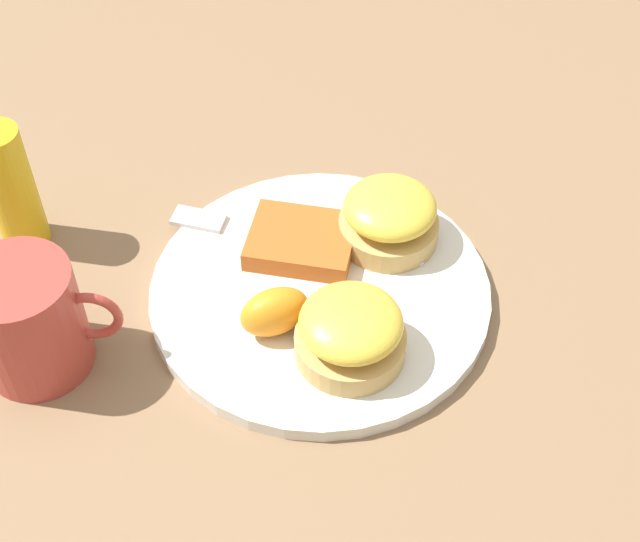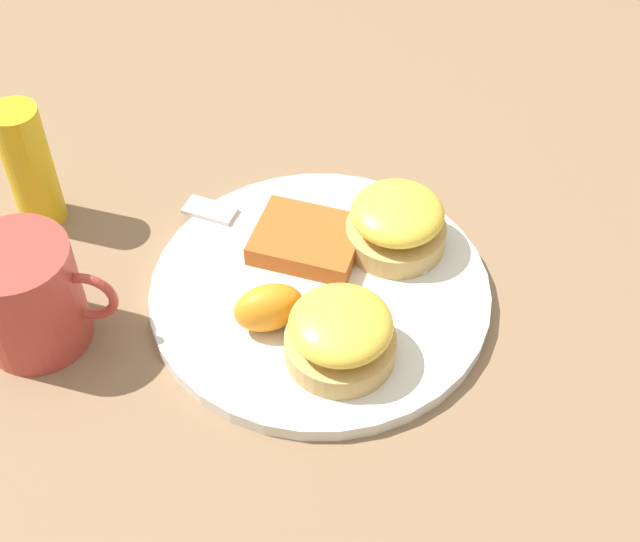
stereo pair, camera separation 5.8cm
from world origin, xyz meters
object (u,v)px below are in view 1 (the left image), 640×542
(hashbrown_patty, at_px, (302,241))
(condiment_bottle, at_px, (11,188))
(sandwich_benedict_right, at_px, (389,217))
(cup, at_px, (29,321))
(fork, at_px, (279,234))
(sandwich_benedict_left, at_px, (351,332))
(orange_wedge, at_px, (275,312))

(hashbrown_patty, xyz_separation_m, condiment_bottle, (-0.26, 0.03, 0.04))
(sandwich_benedict_right, bearing_deg, cup, -156.90)
(fork, bearing_deg, sandwich_benedict_left, -65.66)
(sandwich_benedict_left, xyz_separation_m, cup, (-0.26, 0.01, 0.01))
(sandwich_benedict_left, distance_m, orange_wedge, 0.07)
(cup, bearing_deg, fork, 33.60)
(sandwich_benedict_right, xyz_separation_m, fork, (-0.10, 0.00, -0.02))
(orange_wedge, bearing_deg, sandwich_benedict_left, -22.83)
(fork, xyz_separation_m, condiment_bottle, (-0.24, 0.01, 0.05))
(hashbrown_patty, bearing_deg, fork, 142.71)
(hashbrown_patty, bearing_deg, condiment_bottle, 173.36)
(sandwich_benedict_right, height_order, orange_wedge, sandwich_benedict_right)
(sandwich_benedict_left, distance_m, fork, 0.15)
(hashbrown_patty, xyz_separation_m, orange_wedge, (-0.02, -0.09, 0.01))
(hashbrown_patty, distance_m, cup, 0.25)
(orange_wedge, relative_size, fork, 0.25)
(sandwich_benedict_right, distance_m, hashbrown_patty, 0.08)
(sandwich_benedict_right, height_order, cup, cup)
(orange_wedge, xyz_separation_m, condiment_bottle, (-0.24, 0.12, 0.03))
(sandwich_benedict_right, bearing_deg, orange_wedge, -133.63)
(fork, relative_size, condiment_bottle, 1.86)
(hashbrown_patty, distance_m, condiment_bottle, 0.27)
(sandwich_benedict_left, distance_m, hashbrown_patty, 0.13)
(hashbrown_patty, distance_m, orange_wedge, 0.10)
(orange_wedge, distance_m, cup, 0.20)
(sandwich_benedict_left, xyz_separation_m, sandwich_benedict_right, (0.04, 0.13, 0.00))
(sandwich_benedict_right, relative_size, hashbrown_patty, 0.97)
(fork, bearing_deg, orange_wedge, -90.24)
(sandwich_benedict_right, distance_m, condiment_bottle, 0.34)
(cup, distance_m, condiment_bottle, 0.15)
(fork, bearing_deg, hashbrown_patty, -37.29)
(sandwich_benedict_left, relative_size, cup, 0.75)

